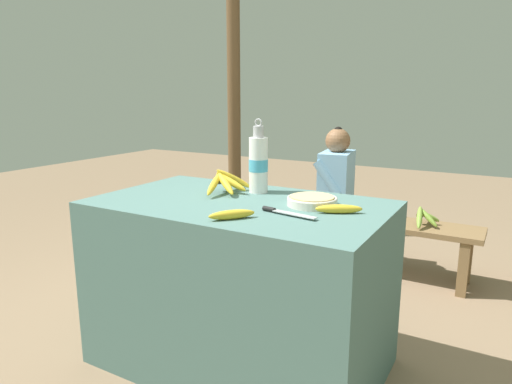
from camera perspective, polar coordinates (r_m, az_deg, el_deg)
ground_plane at (r=2.31m, az=-1.96°, el=-20.28°), size 12.00×12.00×0.00m
market_counter at (r=2.12m, az=-2.04°, el=-11.44°), size 1.28×0.76×0.77m
banana_bunch_ripe at (r=2.17m, az=-3.76°, el=1.40°), size 0.18×0.32×0.12m
serving_bowl at (r=1.94m, az=7.03°, el=-1.05°), size 0.21×0.21×0.04m
water_bottle at (r=2.16m, az=0.30°, el=3.59°), size 0.09×0.09×0.35m
loose_banana_front at (r=1.72m, az=-3.04°, el=-2.83°), size 0.14×0.16×0.04m
loose_banana_side at (r=1.83m, az=10.31°, el=-2.09°), size 0.18×0.12×0.04m
knife at (r=1.80m, az=3.18°, el=-2.46°), size 0.25×0.06×0.02m
wooden_bench at (r=3.33m, az=11.35°, el=-3.78°), size 1.78×0.32×0.39m
seated_vendor at (r=3.28m, az=9.16°, el=0.43°), size 0.43×0.41×1.01m
banana_bunch_green at (r=3.18m, az=20.29°, el=-2.88°), size 0.16×0.32×0.14m
support_post_near at (r=4.01m, az=-2.78°, el=11.93°), size 0.11×0.11×2.43m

